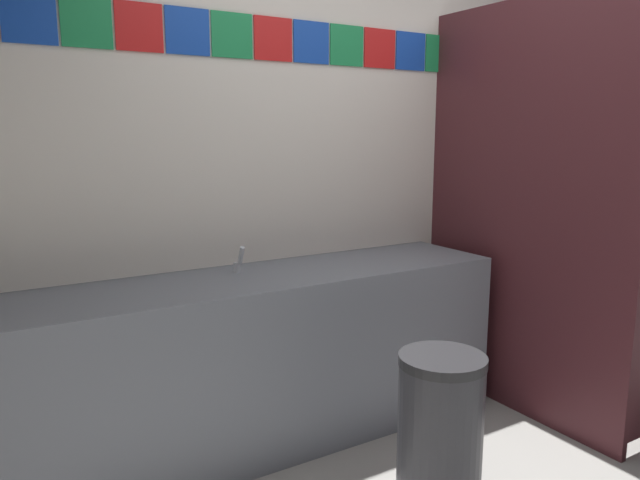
# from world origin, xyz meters

# --- Properties ---
(wall_back) EXTENTS (4.19, 0.09, 2.79)m
(wall_back) POSITION_xyz_m (0.00, 1.47, 1.40)
(wall_back) COLOR silver
(wall_back) RESTS_ON ground_plane
(vanity_counter) EXTENTS (2.61, 0.58, 0.84)m
(vanity_counter) POSITION_xyz_m (-0.74, 1.14, 0.43)
(vanity_counter) COLOR slate
(vanity_counter) RESTS_ON ground_plane
(faucet_center) EXTENTS (0.04, 0.10, 0.14)m
(faucet_center) POSITION_xyz_m (-0.74, 1.23, 0.89)
(faucet_center) COLOR silver
(faucet_center) RESTS_ON vanity_counter
(stall_divider) EXTENTS (0.92, 1.34, 2.18)m
(stall_divider) POSITION_xyz_m (0.84, 0.51, 1.09)
(stall_divider) COLOR #471E23
(stall_divider) RESTS_ON ground_plane
(toilet) EXTENTS (0.39, 0.49, 0.74)m
(toilet) POSITION_xyz_m (1.28, 1.06, 0.30)
(toilet) COLOR white
(toilet) RESTS_ON ground_plane
(trash_bin) EXTENTS (0.35, 0.35, 0.64)m
(trash_bin) POSITION_xyz_m (-0.28, 0.31, 0.32)
(trash_bin) COLOR #333338
(trash_bin) RESTS_ON ground_plane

